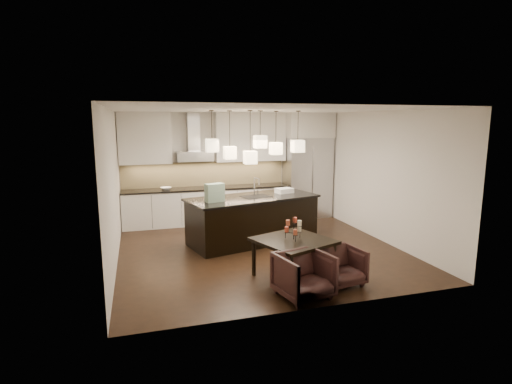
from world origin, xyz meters
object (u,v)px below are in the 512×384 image
object	(u,v)px
refrigerator	(307,177)
dining_table	(293,258)
armchair_right	(341,266)
island_body	(253,220)
armchair_left	(304,275)

from	to	relation	value
refrigerator	dining_table	size ratio (longest dim) A/B	1.95
refrigerator	armchair_right	xyz separation A→B (m)	(-1.37, -4.47, -0.78)
island_body	armchair_left	distance (m)	2.90
refrigerator	island_body	distance (m)	2.85
refrigerator	island_body	size ratio (longest dim) A/B	0.80
dining_table	armchair_right	xyz separation A→B (m)	(0.62, -0.47, -0.03)
refrigerator	island_body	xyz separation A→B (m)	(-2.08, -1.85, -0.60)
refrigerator	armchair_right	size ratio (longest dim) A/B	3.27
armchair_left	armchair_right	size ratio (longest dim) A/B	1.13
dining_table	refrigerator	bearing A→B (deg)	43.13
island_body	armchair_right	bearing A→B (deg)	-88.97
island_body	armchair_left	world-z (taller)	island_body
armchair_left	refrigerator	bearing A→B (deg)	53.22
island_body	armchair_right	xyz separation A→B (m)	(0.71, -2.62, -0.17)
island_body	dining_table	distance (m)	2.15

